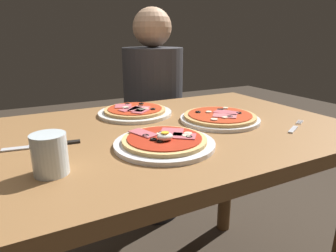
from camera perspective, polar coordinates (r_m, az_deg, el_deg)
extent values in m
cube|color=olive|center=(0.97, 1.80, -1.18)|extent=(1.09, 0.77, 0.04)
cylinder|color=brown|center=(1.31, -25.87, -16.06)|extent=(0.07, 0.07, 0.72)
cylinder|color=brown|center=(1.61, 11.26, -8.23)|extent=(0.07, 0.07, 0.72)
cylinder|color=white|center=(0.79, -0.69, -3.47)|extent=(0.27, 0.27, 0.01)
cylinder|color=#DBB26B|center=(0.78, -0.69, -2.72)|extent=(0.23, 0.23, 0.01)
cylinder|color=#B72D19|center=(0.78, -0.69, -2.27)|extent=(0.20, 0.20, 0.00)
torus|color=black|center=(0.81, -1.28, -1.37)|extent=(0.02, 0.02, 0.00)
torus|color=black|center=(0.79, -4.33, -1.86)|extent=(0.02, 0.02, 0.00)
torus|color=black|center=(0.78, 4.07, -2.13)|extent=(0.02, 0.02, 0.00)
torus|color=black|center=(0.75, -1.55, -2.94)|extent=(0.02, 0.02, 0.00)
torus|color=black|center=(0.76, -2.84, -2.60)|extent=(0.02, 0.02, 0.00)
cube|color=#C65B66|center=(0.79, 3.10, -1.94)|extent=(0.08, 0.07, 0.00)
cube|color=#C65B66|center=(0.81, -4.81, -1.37)|extent=(0.06, 0.09, 0.00)
cube|color=#C65B66|center=(0.82, 0.75, -1.15)|extent=(0.09, 0.09, 0.00)
cylinder|color=beige|center=(0.79, 3.58, -1.90)|extent=(0.02, 0.02, 0.00)
cylinder|color=beige|center=(0.80, 3.91, -1.47)|extent=(0.02, 0.02, 0.00)
cylinder|color=beige|center=(0.80, -1.54, -1.56)|extent=(0.02, 0.02, 0.00)
ellipsoid|color=white|center=(0.75, -0.58, -2.07)|extent=(0.04, 0.03, 0.02)
cylinder|color=yellow|center=(0.75, -0.59, -1.35)|extent=(0.02, 0.02, 0.00)
cylinder|color=white|center=(1.11, -6.37, 2.53)|extent=(0.27, 0.27, 0.01)
cylinder|color=tan|center=(1.10, -6.39, 3.08)|extent=(0.23, 0.23, 0.01)
cylinder|color=red|center=(1.10, -6.40, 3.41)|extent=(0.20, 0.20, 0.00)
torus|color=black|center=(1.09, -8.01, 3.35)|extent=(0.02, 0.02, 0.00)
torus|color=black|center=(1.16, -5.18, 4.34)|extent=(0.02, 0.02, 0.00)
torus|color=black|center=(1.07, -2.95, 3.31)|extent=(0.02, 0.02, 0.00)
torus|color=black|center=(1.07, -5.76, 3.25)|extent=(0.02, 0.02, 0.00)
torus|color=black|center=(1.16, -7.85, 4.23)|extent=(0.02, 0.02, 0.00)
torus|color=black|center=(1.12, -5.37, 3.84)|extent=(0.02, 0.02, 0.00)
cube|color=#C65B66|center=(1.08, -7.32, 3.25)|extent=(0.09, 0.06, 0.00)
cube|color=#D16B70|center=(1.08, -5.65, 3.32)|extent=(0.10, 0.10, 0.00)
cube|color=#C65B66|center=(1.05, -5.25, 2.92)|extent=(0.08, 0.08, 0.00)
cube|color=#C65B66|center=(1.13, -8.65, 3.84)|extent=(0.08, 0.08, 0.00)
cylinder|color=beige|center=(1.08, -4.23, 3.36)|extent=(0.02, 0.02, 0.00)
cylinder|color=beige|center=(1.07, -5.21, 3.27)|extent=(0.02, 0.02, 0.00)
cylinder|color=beige|center=(1.11, -8.22, 3.57)|extent=(0.02, 0.02, 0.00)
cylinder|color=beige|center=(1.07, -5.17, 3.19)|extent=(0.02, 0.02, 0.00)
cylinder|color=white|center=(1.03, 9.95, 1.29)|extent=(0.27, 0.27, 0.01)
cylinder|color=tan|center=(1.03, 9.98, 1.88)|extent=(0.25, 0.25, 0.01)
cylinder|color=red|center=(1.03, 10.00, 2.23)|extent=(0.22, 0.22, 0.00)
torus|color=black|center=(1.05, 13.54, 2.49)|extent=(0.02, 0.02, 0.00)
torus|color=black|center=(1.08, 10.31, 3.14)|extent=(0.02, 0.02, 0.00)
torus|color=black|center=(1.03, 5.83, 2.72)|extent=(0.02, 0.02, 0.00)
torus|color=black|center=(1.08, 9.91, 3.15)|extent=(0.02, 0.02, 0.00)
torus|color=black|center=(0.99, 11.88, 1.79)|extent=(0.02, 0.02, 0.00)
cube|color=#C65B66|center=(1.05, 11.25, 2.61)|extent=(0.09, 0.10, 0.00)
cube|color=#D16B70|center=(1.00, 10.90, 1.95)|extent=(0.09, 0.09, 0.00)
cylinder|color=beige|center=(0.98, 10.95, 1.62)|extent=(0.02, 0.02, 0.00)
cylinder|color=beige|center=(1.10, 11.04, 3.42)|extent=(0.02, 0.02, 0.00)
cylinder|color=beige|center=(0.95, 8.92, 1.27)|extent=(0.02, 0.02, 0.00)
cylinder|color=beige|center=(1.04, 7.88, 2.72)|extent=(0.02, 0.02, 0.00)
cylinder|color=silver|center=(0.67, -21.87, -5.08)|extent=(0.07, 0.07, 0.09)
cylinder|color=silver|center=(0.68, -21.57, -7.64)|extent=(0.06, 0.06, 0.02)
cube|color=silver|center=(1.00, 23.01, -0.64)|extent=(0.07, 0.05, 0.00)
cube|color=silver|center=(1.09, 24.44, 0.61)|extent=(0.04, 0.02, 0.00)
cube|color=silver|center=(1.09, 24.21, 0.65)|extent=(0.04, 0.02, 0.00)
cube|color=silver|center=(1.09, 23.98, 0.69)|extent=(0.04, 0.02, 0.00)
cube|color=silver|center=(1.09, 23.75, 0.73)|extent=(0.04, 0.02, 0.00)
cube|color=silver|center=(0.86, -25.96, -3.76)|extent=(0.11, 0.03, 0.00)
cube|color=black|center=(0.85, -19.61, -3.16)|extent=(0.09, 0.03, 0.01)
cylinder|color=black|center=(1.79, -2.64, -9.90)|extent=(0.29, 0.29, 0.46)
cylinder|color=#38383D|center=(1.62, -2.88, 5.69)|extent=(0.32, 0.32, 0.52)
sphere|color=tan|center=(1.59, -3.08, 18.49)|extent=(0.20, 0.20, 0.20)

